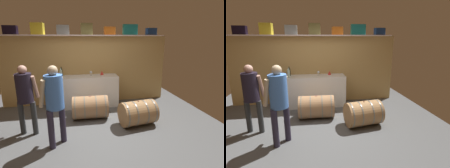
% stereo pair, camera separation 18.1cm
% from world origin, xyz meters
% --- Properties ---
extents(ground_plane, '(6.29, 7.24, 0.02)m').
position_xyz_m(ground_plane, '(0.00, 0.51, -0.01)').
color(ground_plane, '#525557').
extents(back_wall_panel, '(5.09, 0.10, 2.09)m').
position_xyz_m(back_wall_panel, '(0.00, 2.02, 1.04)').
color(back_wall_panel, tan).
rests_on(back_wall_panel, ground).
extents(high_shelf_board, '(4.68, 0.40, 0.03)m').
position_xyz_m(high_shelf_board, '(0.00, 1.87, 2.10)').
color(high_shelf_board, silver).
rests_on(high_shelf_board, back_wall_panel).
extents(toolcase_black, '(0.35, 0.26, 0.24)m').
position_xyz_m(toolcase_black, '(-2.02, 1.87, 2.24)').
color(toolcase_black, black).
rests_on(toolcase_black, high_shelf_board).
extents(toolcase_yellow, '(0.33, 0.29, 0.32)m').
position_xyz_m(toolcase_yellow, '(-1.32, 1.87, 2.28)').
color(toolcase_yellow, yellow).
rests_on(toolcase_yellow, high_shelf_board).
extents(toolcase_grey, '(0.34, 0.22, 0.26)m').
position_xyz_m(toolcase_grey, '(-0.65, 1.87, 2.25)').
color(toolcase_grey, gray).
rests_on(toolcase_grey, high_shelf_board).
extents(toolcase_olive, '(0.34, 0.22, 0.32)m').
position_xyz_m(toolcase_olive, '(0.02, 1.87, 2.28)').
color(toolcase_olive, olive).
rests_on(toolcase_olive, high_shelf_board).
extents(toolcase_orange, '(0.32, 0.24, 0.23)m').
position_xyz_m(toolcase_orange, '(0.70, 1.87, 2.23)').
color(toolcase_orange, orange).
rests_on(toolcase_orange, high_shelf_board).
extents(toolcase_teal, '(0.43, 0.23, 0.31)m').
position_xyz_m(toolcase_teal, '(1.33, 1.87, 2.27)').
color(toolcase_teal, '#197B7E').
rests_on(toolcase_teal, high_shelf_board).
extents(toolcase_navy, '(0.30, 0.23, 0.21)m').
position_xyz_m(toolcase_navy, '(2.01, 1.87, 2.22)').
color(toolcase_navy, navy).
rests_on(toolcase_navy, high_shelf_board).
extents(work_cabinet, '(1.90, 0.58, 0.93)m').
position_xyz_m(work_cabinet, '(-0.07, 1.67, 0.46)').
color(work_cabinet, white).
rests_on(work_cabinet, ground).
extents(wine_bottle_dark, '(0.07, 0.07, 0.28)m').
position_xyz_m(wine_bottle_dark, '(-0.77, 1.82, 1.05)').
color(wine_bottle_dark, black).
rests_on(wine_bottle_dark, work_cabinet).
extents(wine_bottle_clear, '(0.08, 0.08, 0.29)m').
position_xyz_m(wine_bottle_clear, '(-0.76, 1.52, 1.06)').
color(wine_bottle_clear, '#AAC5B7').
rests_on(wine_bottle_clear, work_cabinet).
extents(wine_glass, '(0.08, 0.08, 0.14)m').
position_xyz_m(wine_glass, '(0.10, 1.73, 1.02)').
color(wine_glass, white).
rests_on(wine_glass, work_cabinet).
extents(red_funnel, '(0.11, 0.11, 0.13)m').
position_xyz_m(red_funnel, '(0.43, 1.77, 0.99)').
color(red_funnel, red).
rests_on(red_funnel, work_cabinet).
extents(wine_barrel_near, '(0.91, 0.71, 0.60)m').
position_xyz_m(wine_barrel_near, '(1.07, 0.19, 0.30)').
color(wine_barrel_near, '#A1784C').
rests_on(wine_barrel_near, ground).
extents(wine_barrel_far, '(0.91, 0.61, 0.60)m').
position_xyz_m(wine_barrel_far, '(-0.02, 0.77, 0.30)').
color(wine_barrel_far, '#A27850').
rests_on(wine_barrel_far, ground).
extents(winemaker_pouring, '(0.48, 0.49, 1.56)m').
position_xyz_m(winemaker_pouring, '(-0.73, -0.32, 0.96)').
color(winemaker_pouring, '#2C273A').
rests_on(winemaker_pouring, ground).
extents(visitor_tasting, '(0.47, 0.37, 1.51)m').
position_xyz_m(visitor_tasting, '(-1.38, 0.23, 0.92)').
color(visitor_tasting, '#2E3132').
rests_on(visitor_tasting, ground).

